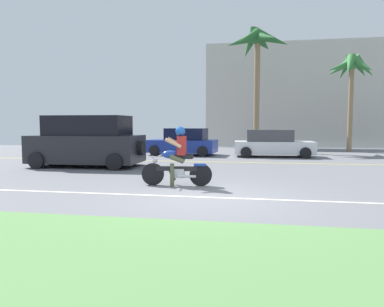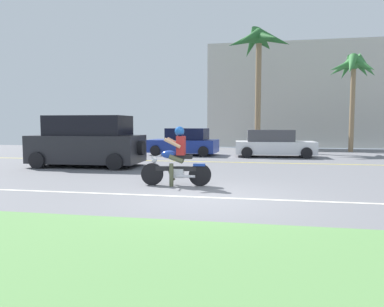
{
  "view_description": "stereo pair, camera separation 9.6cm",
  "coord_description": "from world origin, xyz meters",
  "px_view_note": "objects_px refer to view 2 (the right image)",
  "views": [
    {
      "loc": [
        1.07,
        -8.2,
        1.73
      ],
      "look_at": [
        -1.14,
        4.26,
        0.68
      ],
      "focal_mm": 33.56,
      "sensor_mm": 36.0,
      "label": 1
    },
    {
      "loc": [
        1.16,
        -8.18,
        1.73
      ],
      "look_at": [
        -1.14,
        4.26,
        0.68
      ],
      "focal_mm": 33.56,
      "sensor_mm": 36.0,
      "label": 2
    }
  ],
  "objects_px": {
    "suv_nearby": "(88,142)",
    "parked_car_1": "(185,142)",
    "parked_car_2": "(273,144)",
    "palm_tree_0": "(353,70)",
    "palm_tree_1": "(258,46)",
    "parked_car_0": "(94,140)",
    "motorcyclist": "(176,161)"
  },
  "relations": [
    {
      "from": "suv_nearby",
      "to": "parked_car_1",
      "type": "height_order",
      "value": "suv_nearby"
    },
    {
      "from": "parked_car_1",
      "to": "parked_car_2",
      "type": "xyz_separation_m",
      "value": [
        4.82,
        -0.25,
        -0.03
      ]
    },
    {
      "from": "parked_car_2",
      "to": "palm_tree_0",
      "type": "xyz_separation_m",
      "value": [
        4.84,
        4.29,
        4.32
      ]
    },
    {
      "from": "suv_nearby",
      "to": "parked_car_1",
      "type": "distance_m",
      "value": 6.62
    },
    {
      "from": "parked_car_2",
      "to": "parked_car_1",
      "type": "bearing_deg",
      "value": 176.99
    },
    {
      "from": "palm_tree_1",
      "to": "parked_car_0",
      "type": "bearing_deg",
      "value": -160.5
    },
    {
      "from": "suv_nearby",
      "to": "parked_car_2",
      "type": "relative_size",
      "value": 1.1
    },
    {
      "from": "motorcyclist",
      "to": "suv_nearby",
      "type": "distance_m",
      "value": 5.97
    },
    {
      "from": "suv_nearby",
      "to": "palm_tree_1",
      "type": "bearing_deg",
      "value": 55.78
    },
    {
      "from": "palm_tree_1",
      "to": "palm_tree_0",
      "type": "bearing_deg",
      "value": 1.54
    },
    {
      "from": "parked_car_0",
      "to": "parked_car_2",
      "type": "distance_m",
      "value": 10.48
    },
    {
      "from": "parked_car_1",
      "to": "parked_car_2",
      "type": "bearing_deg",
      "value": -3.01
    },
    {
      "from": "parked_car_0",
      "to": "suv_nearby",
      "type": "bearing_deg",
      "value": -66.31
    },
    {
      "from": "parked_car_1",
      "to": "palm_tree_1",
      "type": "xyz_separation_m",
      "value": [
        3.95,
        3.89,
        5.93
      ]
    },
    {
      "from": "parked_car_0",
      "to": "parked_car_1",
      "type": "relative_size",
      "value": 1.16
    },
    {
      "from": "suv_nearby",
      "to": "palm_tree_0",
      "type": "height_order",
      "value": "palm_tree_0"
    },
    {
      "from": "motorcyclist",
      "to": "parked_car_2",
      "type": "bearing_deg",
      "value": 72.43
    },
    {
      "from": "parked_car_1",
      "to": "palm_tree_1",
      "type": "height_order",
      "value": "palm_tree_1"
    },
    {
      "from": "suv_nearby",
      "to": "palm_tree_1",
      "type": "relative_size",
      "value": 0.58
    },
    {
      "from": "parked_car_0",
      "to": "palm_tree_1",
      "type": "xyz_separation_m",
      "value": [
        9.58,
        3.39,
        5.84
      ]
    },
    {
      "from": "parked_car_2",
      "to": "palm_tree_0",
      "type": "distance_m",
      "value": 7.78
    },
    {
      "from": "suv_nearby",
      "to": "palm_tree_0",
      "type": "relative_size",
      "value": 0.77
    },
    {
      "from": "parked_car_2",
      "to": "parked_car_0",
      "type": "bearing_deg",
      "value": 175.9
    },
    {
      "from": "motorcyclist",
      "to": "palm_tree_1",
      "type": "height_order",
      "value": "palm_tree_1"
    },
    {
      "from": "motorcyclist",
      "to": "palm_tree_1",
      "type": "distance_m",
      "value": 15.1
    },
    {
      "from": "motorcyclist",
      "to": "parked_car_0",
      "type": "relative_size",
      "value": 0.45
    },
    {
      "from": "palm_tree_0",
      "to": "parked_car_0",
      "type": "bearing_deg",
      "value": -166.95
    },
    {
      "from": "parked_car_1",
      "to": "suv_nearby",
      "type": "bearing_deg",
      "value": -114.81
    },
    {
      "from": "parked_car_0",
      "to": "parked_car_1",
      "type": "xyz_separation_m",
      "value": [
        5.63,
        -0.5,
        -0.08
      ]
    },
    {
      "from": "parked_car_0",
      "to": "parked_car_1",
      "type": "bearing_deg",
      "value": -5.03
    },
    {
      "from": "motorcyclist",
      "to": "palm_tree_1",
      "type": "xyz_separation_m",
      "value": [
        2.16,
        13.72,
        5.92
      ]
    },
    {
      "from": "suv_nearby",
      "to": "parked_car_1",
      "type": "xyz_separation_m",
      "value": [
        2.78,
        6.01,
        -0.3
      ]
    }
  ]
}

